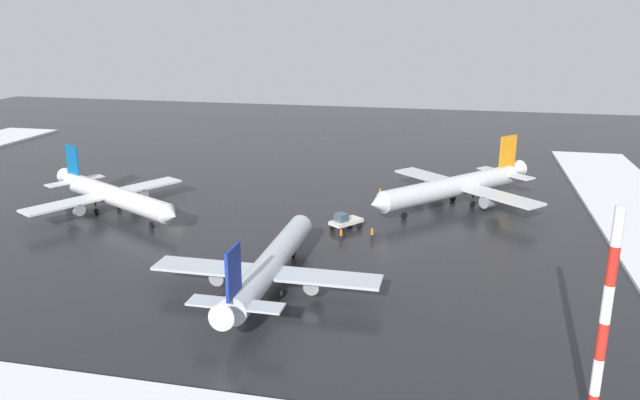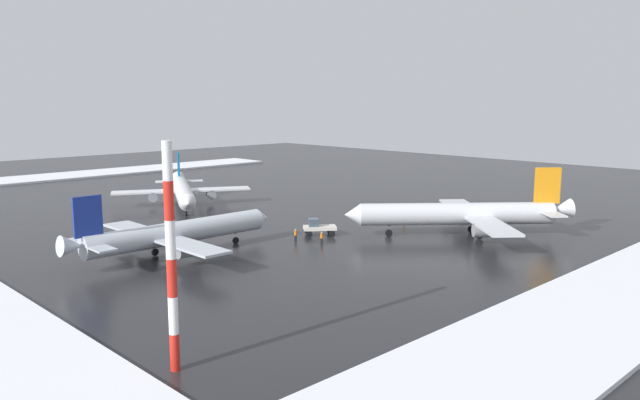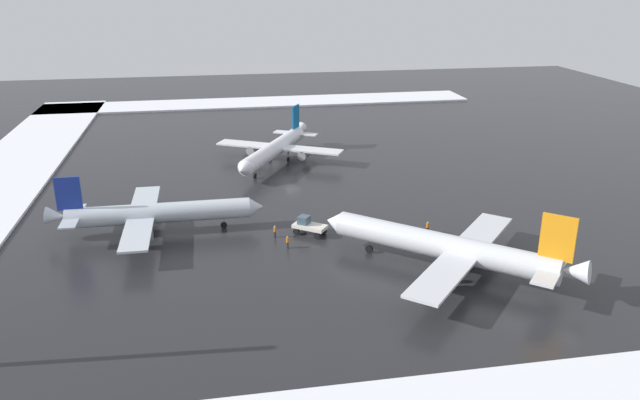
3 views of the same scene
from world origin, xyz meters
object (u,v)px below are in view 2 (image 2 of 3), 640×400
(airplane_foreground_jet, at_px, (462,214))
(airplane_parked_starboard, at_px, (174,233))
(ground_crew_beside_wing, at_px, (296,234))
(ground_crew_mid_apron, at_px, (322,237))
(ground_crew_near_tug, at_px, (404,217))
(airplane_distant_tail, at_px, (182,190))
(pushback_tug, at_px, (318,227))
(antenna_mast, at_px, (171,259))

(airplane_foreground_jet, bearing_deg, airplane_parked_starboard, 13.76)
(ground_crew_beside_wing, height_order, ground_crew_mid_apron, same)
(airplane_parked_starboard, xyz_separation_m, ground_crew_near_tug, (6.91, 37.01, -1.91))
(airplane_parked_starboard, bearing_deg, airplane_distant_tail, 56.50)
(pushback_tug, height_order, antenna_mast, antenna_mast)
(airplane_parked_starboard, xyz_separation_m, pushback_tug, (4.19, 20.75, -1.60))
(airplane_foreground_jet, height_order, airplane_distant_tail, airplane_foreground_jet)
(ground_crew_near_tug, xyz_separation_m, ground_crew_mid_apron, (1.52, -19.69, 0.00))
(ground_crew_mid_apron, xyz_separation_m, antenna_mast, (20.64, -34.95, 7.30))
(ground_crew_beside_wing, distance_m, ground_crew_near_tug, 21.05)
(ground_crew_near_tug, height_order, ground_crew_mid_apron, same)
(pushback_tug, xyz_separation_m, ground_crew_mid_apron, (4.25, -3.43, -0.31))
(ground_crew_near_tug, bearing_deg, antenna_mast, -98.44)
(antenna_mast, bearing_deg, ground_crew_near_tug, 112.07)
(antenna_mast, bearing_deg, airplane_parked_starboard, 148.76)
(airplane_distant_tail, bearing_deg, antenna_mast, -3.74)
(airplane_parked_starboard, bearing_deg, ground_crew_near_tug, -10.58)
(ground_crew_mid_apron, relative_size, antenna_mast, 0.10)
(airplane_parked_starboard, relative_size, ground_crew_mid_apron, 17.10)
(airplane_parked_starboard, distance_m, pushback_tug, 21.23)
(airplane_distant_tail, bearing_deg, pushback_tug, 29.75)
(airplane_foreground_jet, distance_m, ground_crew_mid_apron, 20.78)
(ground_crew_beside_wing, bearing_deg, ground_crew_mid_apron, -94.39)
(ground_crew_beside_wing, bearing_deg, airplane_parked_starboard, 142.01)
(ground_crew_beside_wing, height_order, ground_crew_near_tug, same)
(ground_crew_beside_wing, distance_m, antenna_mast, 42.31)
(airplane_distant_tail, relative_size, ground_crew_beside_wing, 16.08)
(airplane_foreground_jet, bearing_deg, ground_crew_beside_wing, 5.44)
(airplane_distant_tail, distance_m, ground_crew_beside_wing, 35.22)
(pushback_tug, bearing_deg, antenna_mast, 69.66)
(ground_crew_beside_wing, xyz_separation_m, ground_crew_near_tug, (2.33, 20.92, 0.00))
(ground_crew_mid_apron, bearing_deg, airplane_foreground_jet, 137.21)
(ground_crew_beside_wing, distance_m, ground_crew_mid_apron, 4.05)
(ground_crew_beside_wing, xyz_separation_m, antenna_mast, (24.49, -33.72, 7.30))
(ground_crew_near_tug, bearing_deg, airplane_distant_tail, 173.89)
(ground_crew_near_tug, relative_size, antenna_mast, 0.10)
(ground_crew_near_tug, distance_m, antenna_mast, 59.41)
(ground_crew_near_tug, bearing_deg, ground_crew_mid_apron, -116.10)
(airplane_parked_starboard, bearing_deg, antenna_mast, -121.24)
(airplane_distant_tail, height_order, ground_crew_near_tug, airplane_distant_tail)
(airplane_foreground_jet, distance_m, ground_crew_beside_wing, 23.89)
(airplane_distant_tail, bearing_deg, ground_crew_beside_wing, 22.12)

